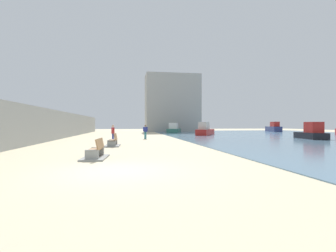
{
  "coord_description": "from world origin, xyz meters",
  "views": [
    {
      "loc": [
        0.39,
        -8.94,
        1.67
      ],
      "look_at": [
        3.81,
        12.09,
        1.52
      ],
      "focal_mm": 26.38,
      "sensor_mm": 36.0,
      "label": 1
    }
  ],
  "objects_px": {
    "bench_far": "(113,143)",
    "person_standing": "(113,132)",
    "boat_distant": "(174,129)",
    "boat_far_right": "(205,130)",
    "boat_nearest": "(311,133)",
    "bench_near": "(96,154)",
    "person_walking": "(145,131)",
    "boat_mid_bay": "(274,128)"
  },
  "relations": [
    {
      "from": "person_standing",
      "to": "bench_near",
      "type": "bearing_deg",
      "value": -90.93
    },
    {
      "from": "bench_near",
      "to": "boat_mid_bay",
      "type": "bearing_deg",
      "value": 48.52
    },
    {
      "from": "bench_near",
      "to": "bench_far",
      "type": "relative_size",
      "value": 1.01
    },
    {
      "from": "person_walking",
      "to": "boat_nearest",
      "type": "relative_size",
      "value": 0.34
    },
    {
      "from": "bench_near",
      "to": "person_standing",
      "type": "bearing_deg",
      "value": 89.07
    },
    {
      "from": "bench_far",
      "to": "person_walking",
      "type": "distance_m",
      "value": 9.43
    },
    {
      "from": "person_standing",
      "to": "boat_distant",
      "type": "distance_m",
      "value": 27.03
    },
    {
      "from": "boat_nearest",
      "to": "boat_distant",
      "type": "xyz_separation_m",
      "value": [
        -11.18,
        23.77,
        -0.0
      ]
    },
    {
      "from": "bench_far",
      "to": "boat_distant",
      "type": "relative_size",
      "value": 0.38
    },
    {
      "from": "boat_mid_bay",
      "to": "boat_distant",
      "type": "distance_m",
      "value": 23.06
    },
    {
      "from": "person_standing",
      "to": "bench_far",
      "type": "bearing_deg",
      "value": -86.73
    },
    {
      "from": "boat_far_right",
      "to": "boat_mid_bay",
      "type": "bearing_deg",
      "value": 34.84
    },
    {
      "from": "bench_far",
      "to": "boat_distant",
      "type": "distance_m",
      "value": 30.88
    },
    {
      "from": "bench_far",
      "to": "person_standing",
      "type": "height_order",
      "value": "person_standing"
    },
    {
      "from": "person_walking",
      "to": "bench_far",
      "type": "bearing_deg",
      "value": -109.2
    },
    {
      "from": "boat_mid_bay",
      "to": "boat_nearest",
      "type": "bearing_deg",
      "value": -114.55
    },
    {
      "from": "boat_nearest",
      "to": "boat_far_right",
      "type": "relative_size",
      "value": 0.8
    },
    {
      "from": "boat_nearest",
      "to": "boat_distant",
      "type": "bearing_deg",
      "value": 115.18
    },
    {
      "from": "person_walking",
      "to": "person_standing",
      "type": "xyz_separation_m",
      "value": [
        -3.33,
        -4.67,
        0.01
      ]
    },
    {
      "from": "bench_near",
      "to": "boat_nearest",
      "type": "distance_m",
      "value": 24.96
    },
    {
      "from": "person_standing",
      "to": "boat_mid_bay",
      "type": "xyz_separation_m",
      "value": [
        33.4,
        26.98,
        -0.09
      ]
    },
    {
      "from": "person_walking",
      "to": "boat_nearest",
      "type": "bearing_deg",
      "value": -10.85
    },
    {
      "from": "boat_mid_bay",
      "to": "bench_far",
      "type": "bearing_deg",
      "value": -136.75
    },
    {
      "from": "person_standing",
      "to": "boat_mid_bay",
      "type": "height_order",
      "value": "boat_mid_bay"
    },
    {
      "from": "bench_near",
      "to": "boat_mid_bay",
      "type": "distance_m",
      "value": 50.69
    },
    {
      "from": "boat_nearest",
      "to": "bench_near",
      "type": "bearing_deg",
      "value": -150.82
    },
    {
      "from": "boat_far_right",
      "to": "person_standing",
      "type": "bearing_deg",
      "value": -135.48
    },
    {
      "from": "boat_distant",
      "to": "boat_far_right",
      "type": "bearing_deg",
      "value": -78.18
    },
    {
      "from": "boat_far_right",
      "to": "boat_nearest",
      "type": "bearing_deg",
      "value": -53.34
    },
    {
      "from": "bench_far",
      "to": "person_standing",
      "type": "xyz_separation_m",
      "value": [
        -0.24,
        4.21,
        0.7
      ]
    },
    {
      "from": "boat_nearest",
      "to": "boat_far_right",
      "type": "bearing_deg",
      "value": 126.66
    },
    {
      "from": "bench_far",
      "to": "boat_far_right",
      "type": "relative_size",
      "value": 0.36
    },
    {
      "from": "bench_near",
      "to": "boat_mid_bay",
      "type": "relative_size",
      "value": 0.32
    },
    {
      "from": "bench_far",
      "to": "boat_far_right",
      "type": "xyz_separation_m",
      "value": [
        12.74,
        16.98,
        0.51
      ]
    },
    {
      "from": "bench_far",
      "to": "boat_mid_bay",
      "type": "relative_size",
      "value": 0.32
    },
    {
      "from": "person_standing",
      "to": "boat_nearest",
      "type": "bearing_deg",
      "value": 3.1
    },
    {
      "from": "person_walking",
      "to": "boat_far_right",
      "type": "distance_m",
      "value": 12.59
    },
    {
      "from": "boat_mid_bay",
      "to": "boat_distant",
      "type": "bearing_deg",
      "value": -174.93
    },
    {
      "from": "person_walking",
      "to": "boat_mid_bay",
      "type": "relative_size",
      "value": 0.24
    },
    {
      "from": "bench_far",
      "to": "boat_mid_bay",
      "type": "bearing_deg",
      "value": 43.25
    },
    {
      "from": "person_walking",
      "to": "boat_nearest",
      "type": "height_order",
      "value": "boat_nearest"
    },
    {
      "from": "bench_near",
      "to": "person_walking",
      "type": "xyz_separation_m",
      "value": [
        3.51,
        15.67,
        0.69
      ]
    }
  ]
}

